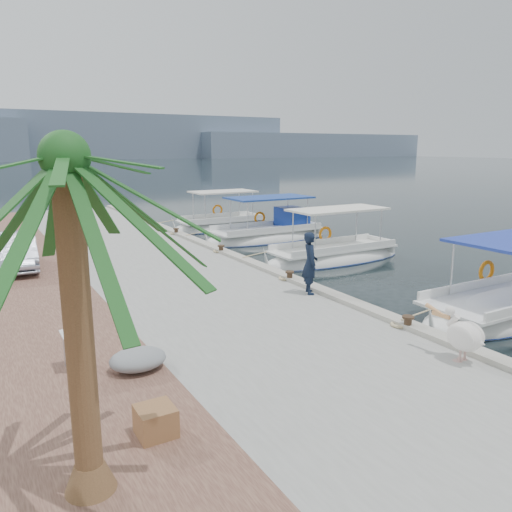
{
  "coord_description": "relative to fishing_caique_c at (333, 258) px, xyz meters",
  "views": [
    {
      "loc": [
        -9.0,
        -11.35,
        4.7
      ],
      "look_at": [
        -1.0,
        2.53,
        1.2
      ],
      "focal_mm": 35.0,
      "sensor_mm": 36.0,
      "label": 1
    }
  ],
  "objects": [
    {
      "name": "quay_curb",
      "position": [
        -4.26,
        0.24,
        0.43
      ],
      "size": [
        0.44,
        40.0,
        0.12
      ],
      "primitive_type": "cube",
      "color": "#9E9A8C",
      "rests_on": "concrete_quay"
    },
    {
      "name": "distant_hills",
      "position": [
        25.57,
        196.73,
        7.49
      ],
      "size": [
        330.0,
        60.0,
        18.0
      ],
      "color": "slate",
      "rests_on": "ground"
    },
    {
      "name": "fishing_caique_d",
      "position": [
        0.19,
        5.61,
        0.07
      ],
      "size": [
        7.07,
        2.5,
        2.83
      ],
      "color": "white",
      "rests_on": "ground"
    },
    {
      "name": "mooring_bollards",
      "position": [
        -4.39,
        -3.26,
        0.57
      ],
      "size": [
        0.28,
        20.28,
        0.33
      ],
      "color": "black",
      "rests_on": "concrete_quay"
    },
    {
      "name": "ground",
      "position": [
        -4.04,
        -4.76,
        -0.13
      ],
      "size": [
        400.0,
        400.0,
        0.0
      ],
      "primitive_type": "plane",
      "color": "black",
      "rests_on": "ground"
    },
    {
      "name": "wooden_crate",
      "position": [
        -10.98,
        -9.55,
        0.59
      ],
      "size": [
        0.55,
        0.55,
        0.44
      ],
      "primitive_type": "cube",
      "color": "brown",
      "rests_on": "cobblestone_strip"
    },
    {
      "name": "folding_table",
      "position": [
        -11.52,
        -6.54,
        0.9
      ],
      "size": [
        0.55,
        0.55,
        0.73
      ],
      "color": "silver",
      "rests_on": "cobblestone_strip"
    },
    {
      "name": "concrete_quay",
      "position": [
        -7.04,
        0.24,
        0.12
      ],
      "size": [
        6.0,
        40.0,
        0.5
      ],
      "primitive_type": "cube",
      "color": "gray",
      "rests_on": "ground"
    },
    {
      "name": "date_palm",
      "position": [
        -12.09,
        -10.31,
        4.44
      ],
      "size": [
        4.6,
        4.6,
        5.01
      ],
      "color": "brown",
      "rests_on": "cobblestone_strip"
    },
    {
      "name": "fishing_caique_e",
      "position": [
        -0.41,
        9.9,
        0.0
      ],
      "size": [
        6.08,
        2.27,
        2.83
      ],
      "color": "white",
      "rests_on": "ground"
    },
    {
      "name": "fishing_caique_c",
      "position": [
        0.0,
        0.0,
        0.0
      ],
      "size": [
        6.9,
        2.08,
        2.83
      ],
      "color": "white",
      "rests_on": "ground"
    },
    {
      "name": "pelican",
      "position": [
        -4.77,
        -10.05,
        0.91
      ],
      "size": [
        0.5,
        1.34,
        1.04
      ],
      "color": "tan",
      "rests_on": "concrete_quay"
    },
    {
      "name": "tarp_bundle",
      "position": [
        -10.54,
        -7.2,
        0.57
      ],
      "size": [
        1.1,
        0.9,
        0.4
      ],
      "primitive_type": "ellipsoid",
      "color": "gray",
      "rests_on": "cobblestone_strip"
    },
    {
      "name": "cobblestone_strip",
      "position": [
        -12.04,
        0.24,
        0.12
      ],
      "size": [
        4.0,
        40.0,
        0.5
      ],
      "primitive_type": "cube",
      "color": "brown",
      "rests_on": "ground"
    },
    {
      "name": "fisherman",
      "position": [
        -4.64,
        -4.68,
        1.29
      ],
      "size": [
        0.66,
        0.78,
        1.82
      ],
      "primitive_type": "imported",
      "rotation": [
        0.0,
        0.0,
        1.18
      ],
      "color": "black",
      "rests_on": "concrete_quay"
    },
    {
      "name": "parked_car",
      "position": [
        -11.79,
        3.0,
        1.0
      ],
      "size": [
        1.57,
        3.9,
        1.26
      ],
      "primitive_type": "imported",
      "rotation": [
        0.0,
        0.0,
        -0.06
      ],
      "color": "#A7ADBF",
      "rests_on": "cobblestone_strip"
    }
  ]
}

